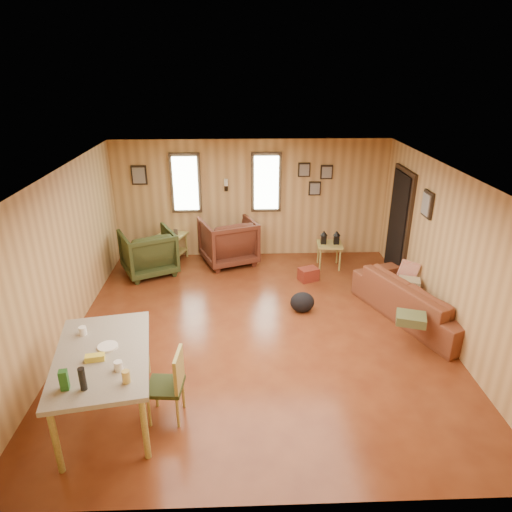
{
  "coord_description": "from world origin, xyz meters",
  "views": [
    {
      "loc": [
        -0.24,
        -5.95,
        3.75
      ],
      "look_at": [
        0.0,
        0.4,
        1.05
      ],
      "focal_mm": 32.0,
      "sensor_mm": 36.0,
      "label": 1
    }
  ],
  "objects": [
    {
      "name": "recliner_green",
      "position": [
        -1.98,
        2.12,
        0.47
      ],
      "size": [
        1.2,
        1.18,
        0.95
      ],
      "primitive_type": "imported",
      "rotation": [
        0.0,
        0.0,
        -2.69
      ],
      "color": "#303A1A",
      "rests_on": "ground"
    },
    {
      "name": "backpack",
      "position": [
        0.76,
        0.53,
        0.17
      ],
      "size": [
        0.41,
        0.32,
        0.34
      ],
      "rotation": [
        0.0,
        0.0,
        0.07
      ],
      "color": "black",
      "rests_on": "ground"
    },
    {
      "name": "dining_chair",
      "position": [
        -1.03,
        -1.81,
        0.49
      ],
      "size": [
        0.42,
        0.42,
        0.87
      ],
      "rotation": [
        0.0,
        0.0,
        -0.08
      ],
      "color": "#303A1A",
      "rests_on": "ground"
    },
    {
      "name": "side_table",
      "position": [
        1.51,
        2.27,
        0.52
      ],
      "size": [
        0.5,
        0.5,
        0.76
      ],
      "rotation": [
        0.0,
        0.0,
        -0.06
      ],
      "color": "#C7BA58",
      "rests_on": "ground"
    },
    {
      "name": "dining_table",
      "position": [
        -1.76,
        -1.78,
        0.77
      ],
      "size": [
        1.27,
        1.8,
        1.09
      ],
      "rotation": [
        0.0,
        0.0,
        0.18
      ],
      "color": "gray",
      "rests_on": "ground"
    },
    {
      "name": "sofa_pillows",
      "position": [
        2.32,
        0.08,
        0.5
      ],
      "size": [
        0.86,
        1.72,
        0.35
      ],
      "rotation": [
        0.0,
        0.0,
        -0.32
      ],
      "color": "#515A32",
      "rests_on": "sofa"
    },
    {
      "name": "cooler",
      "position": [
        1.02,
        1.68,
        0.12
      ],
      "size": [
        0.41,
        0.36,
        0.24
      ],
      "rotation": [
        0.0,
        0.0,
        0.4
      ],
      "color": "maroon",
      "rests_on": "ground"
    },
    {
      "name": "recliner_brown",
      "position": [
        -0.48,
        2.58,
        0.51
      ],
      "size": [
        1.25,
        1.21,
        1.01
      ],
      "primitive_type": "imported",
      "rotation": [
        0.0,
        0.0,
        3.5
      ],
      "color": "#542719",
      "rests_on": "ground"
    },
    {
      "name": "sofa",
      "position": [
        2.54,
        0.27,
        0.44
      ],
      "size": [
        1.47,
        2.31,
        0.87
      ],
      "primitive_type": "imported",
      "rotation": [
        0.0,
        0.0,
        1.97
      ],
      "color": "brown",
      "rests_on": "ground"
    },
    {
      "name": "end_table",
      "position": [
        -1.62,
        2.79,
        0.38
      ],
      "size": [
        0.66,
        0.63,
        0.67
      ],
      "rotation": [
        0.0,
        0.0,
        -0.34
      ],
      "color": "#C7BA58",
      "rests_on": "ground"
    },
    {
      "name": "room",
      "position": [
        0.17,
        0.27,
        1.21
      ],
      "size": [
        5.54,
        6.04,
        2.44
      ],
      "color": "brown",
      "rests_on": "ground"
    }
  ]
}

